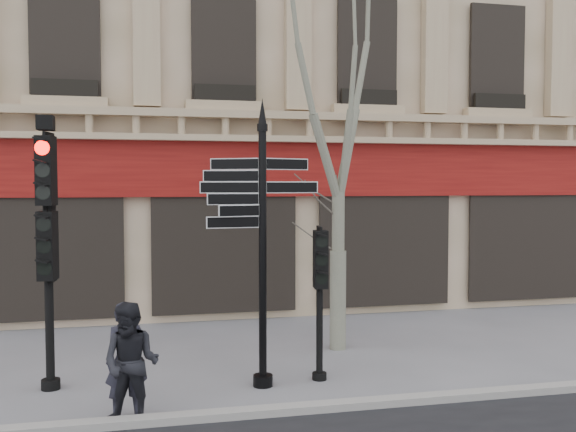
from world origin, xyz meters
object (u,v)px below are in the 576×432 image
fingerpost (263,194)px  traffic_signal_main (47,218)px  plane_tree (339,79)px  pedestrian_a (127,361)px  traffic_signal_secondary (320,276)px  pedestrian_b (131,364)px

fingerpost → traffic_signal_main: (-3.32, 0.59, -0.37)m
plane_tree → pedestrian_a: bearing=-143.6°
plane_tree → pedestrian_a: plane_tree is taller
traffic_signal_secondary → plane_tree: size_ratio=0.33×
traffic_signal_main → traffic_signal_secondary: bearing=2.9°
pedestrian_a → pedestrian_b: bearing=-83.9°
traffic_signal_secondary → pedestrian_a: (-3.08, -1.08, -0.93)m
pedestrian_b → plane_tree: bearing=59.8°
plane_tree → pedestrian_b: size_ratio=4.52×
pedestrian_a → pedestrian_b: (0.07, -0.25, 0.02)m
fingerpost → pedestrian_b: size_ratio=2.77×
traffic_signal_main → pedestrian_b: 2.91m
traffic_signal_main → pedestrian_a: (1.22, -1.54, -1.92)m
fingerpost → pedestrian_b: bearing=-143.3°
traffic_signal_secondary → pedestrian_b: bearing=-148.8°
fingerpost → plane_tree: bearing=52.5°
traffic_signal_secondary → pedestrian_b: size_ratio=1.50×
fingerpost → pedestrian_a: 3.25m
fingerpost → traffic_signal_main: fingerpost is taller
traffic_signal_secondary → pedestrian_b: 3.42m
traffic_signal_main → pedestrian_b: size_ratio=2.59×
traffic_signal_main → plane_tree: plane_tree is taller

